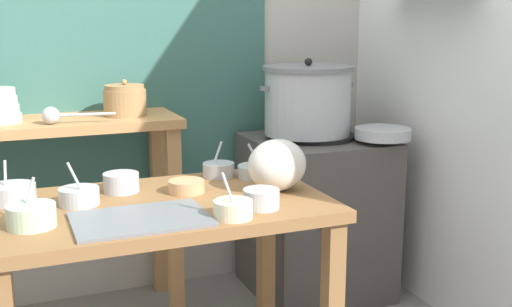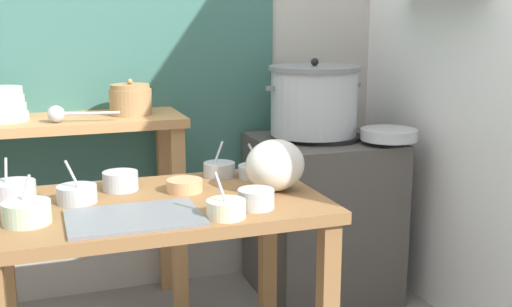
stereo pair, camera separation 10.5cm
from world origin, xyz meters
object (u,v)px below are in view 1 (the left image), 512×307
at_px(clay_pot, 125,101).
at_px(wide_pan, 383,133).
at_px(prep_bowl_2, 261,198).
at_px(prep_bowl_4, 121,182).
at_px(prep_table, 161,234).
at_px(prep_bowl_7, 79,196).
at_px(ladle, 54,115).
at_px(prep_bowl_1, 31,215).
at_px(steamer_pot, 308,100).
at_px(back_shelf_table, 66,171).
at_px(prep_bowl_0, 187,186).
at_px(stove_block, 315,215).
at_px(prep_bowl_5, 12,193).
at_px(prep_bowl_6, 257,171).
at_px(plastic_bag, 277,165).
at_px(serving_tray, 141,219).
at_px(prep_bowl_8, 219,169).
at_px(prep_bowl_3, 233,208).

height_order(clay_pot, wide_pan, clay_pot).
height_order(prep_bowl_2, prep_bowl_4, prep_bowl_4).
height_order(prep_table, prep_bowl_7, prep_bowl_7).
relative_size(ladle, prep_bowl_1, 2.00).
bearing_deg(prep_bowl_7, steamer_pot, 26.98).
bearing_deg(prep_bowl_7, back_shelf_table, 88.40).
bearing_deg(prep_bowl_0, wide_pan, 17.64).
bearing_deg(wide_pan, stove_block, 136.64).
bearing_deg(ladle, prep_bowl_5, -111.70).
height_order(clay_pot, prep_bowl_6, clay_pot).
relative_size(stove_block, plastic_bag, 3.68).
distance_m(prep_bowl_2, prep_bowl_6, 0.39).
relative_size(wide_pan, prep_bowl_5, 1.70).
distance_m(ladle, prep_bowl_6, 0.84).
distance_m(back_shelf_table, prep_bowl_5, 0.61).
relative_size(back_shelf_table, prep_bowl_0, 7.66).
relative_size(back_shelf_table, prep_bowl_7, 6.52).
xyz_separation_m(clay_pot, plastic_bag, (0.38, -0.76, -0.15)).
bearing_deg(stove_block, prep_table, -145.83).
relative_size(plastic_bag, prep_bowl_7, 1.44).
bearing_deg(prep_bowl_0, steamer_pot, 36.55).
distance_m(stove_block, prep_bowl_7, 1.32).
relative_size(steamer_pot, clay_pot, 2.58).
bearing_deg(prep_bowl_0, prep_bowl_1, -160.19).
relative_size(prep_table, serving_tray, 2.75).
height_order(ladle, prep_bowl_2, ladle).
xyz_separation_m(back_shelf_table, prep_bowl_6, (0.65, -0.56, 0.07)).
distance_m(stove_block, prep_bowl_8, 0.80).
bearing_deg(prep_bowl_0, plastic_bag, -17.92).
relative_size(steamer_pot, prep_bowl_6, 3.11).
distance_m(plastic_bag, prep_bowl_8, 0.30).
bearing_deg(prep_bowl_7, prep_table, -14.86).
xyz_separation_m(stove_block, steamer_pot, (-0.04, 0.02, 0.56)).
relative_size(steamer_pot, plastic_bag, 2.22).
bearing_deg(prep_bowl_2, prep_table, 146.23).
distance_m(stove_block, ladle, 1.29).
height_order(stove_block, ladle, ladle).
xyz_separation_m(steamer_pot, prep_bowl_2, (-0.58, -0.82, -0.19)).
xyz_separation_m(prep_table, prep_bowl_1, (-0.40, -0.11, 0.15)).
bearing_deg(prep_bowl_7, prep_bowl_4, 34.37).
bearing_deg(back_shelf_table, clay_pot, 0.00).
relative_size(prep_bowl_2, prep_bowl_7, 0.80).
bearing_deg(wide_pan, steamer_pot, 138.74).
relative_size(prep_bowl_4, prep_bowl_8, 0.94).
bearing_deg(prep_bowl_3, plastic_bag, 42.78).
bearing_deg(serving_tray, prep_bowl_8, 46.95).
height_order(wide_pan, prep_bowl_8, prep_bowl_8).
bearing_deg(clay_pot, prep_bowl_5, -130.55).
relative_size(clay_pot, prep_bowl_4, 1.47).
relative_size(ladle, plastic_bag, 1.34).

